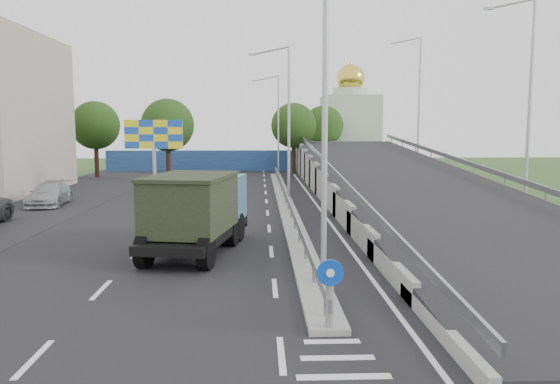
{
  "coord_description": "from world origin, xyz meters",
  "views": [
    {
      "loc": [
        -1.66,
        -10.35,
        4.94
      ],
      "look_at": [
        -0.78,
        12.92,
        2.2
      ],
      "focal_mm": 35.0,
      "sensor_mm": 36.0,
      "label": 1
    }
  ],
  "objects_px": {
    "lamp_post_near": "(319,99)",
    "sign_bollard": "(330,293)",
    "lamp_post_mid": "(286,115)",
    "dump_truck": "(198,208)",
    "lamp_post_far": "(277,119)",
    "church": "(350,125)",
    "parked_car_d": "(49,194)",
    "billboard": "(154,139)"
  },
  "relations": [
    {
      "from": "lamp_post_near",
      "to": "sign_bollard",
      "type": "bearing_deg",
      "value": -91.64
    },
    {
      "from": "lamp_post_near",
      "to": "lamp_post_mid",
      "type": "relative_size",
      "value": 1.0
    },
    {
      "from": "lamp_post_mid",
      "to": "dump_truck",
      "type": "xyz_separation_m",
      "value": [
        -4.24,
        -14.72,
        -4.05
      ]
    },
    {
      "from": "lamp_post_far",
      "to": "church",
      "type": "bearing_deg",
      "value": 54.76
    },
    {
      "from": "lamp_post_mid",
      "to": "lamp_post_far",
      "type": "height_order",
      "value": "same"
    },
    {
      "from": "lamp_post_mid",
      "to": "parked_car_d",
      "type": "bearing_deg",
      "value": -175.08
    },
    {
      "from": "billboard",
      "to": "dump_truck",
      "type": "distance_m",
      "value": 17.59
    },
    {
      "from": "sign_bollard",
      "to": "church",
      "type": "relative_size",
      "value": 0.12
    },
    {
      "from": "lamp_post_mid",
      "to": "billboard",
      "type": "bearing_deg",
      "value": 167.62
    },
    {
      "from": "lamp_post_near",
      "to": "lamp_post_far",
      "type": "bearing_deg",
      "value": 90.0
    },
    {
      "from": "lamp_post_mid",
      "to": "dump_truck",
      "type": "distance_m",
      "value": 15.85
    },
    {
      "from": "church",
      "to": "parked_car_d",
      "type": "xyz_separation_m",
      "value": [
        -25.08,
        -35.31,
        -4.58
      ]
    },
    {
      "from": "lamp_post_mid",
      "to": "billboard",
      "type": "xyz_separation_m",
      "value": [
        -9.11,
        2.0,
        -1.62
      ]
    },
    {
      "from": "lamp_post_near",
      "to": "lamp_post_mid",
      "type": "height_order",
      "value": "same"
    },
    {
      "from": "lamp_post_mid",
      "to": "parked_car_d",
      "type": "relative_size",
      "value": 2.01
    },
    {
      "from": "sign_bollard",
      "to": "lamp_post_near",
      "type": "xyz_separation_m",
      "value": [
        0.11,
        3.83,
        4.77
      ]
    },
    {
      "from": "lamp_post_near",
      "to": "lamp_post_far",
      "type": "xyz_separation_m",
      "value": [
        0.0,
        40.0,
        0.0
      ]
    },
    {
      "from": "lamp_post_far",
      "to": "sign_bollard",
      "type": "bearing_deg",
      "value": -90.14
    },
    {
      "from": "sign_bollard",
      "to": "lamp_post_far",
      "type": "height_order",
      "value": "lamp_post_far"
    },
    {
      "from": "lamp_post_far",
      "to": "dump_truck",
      "type": "height_order",
      "value": "lamp_post_far"
    },
    {
      "from": "billboard",
      "to": "sign_bollard",
      "type": "bearing_deg",
      "value": -70.79
    },
    {
      "from": "billboard",
      "to": "dump_truck",
      "type": "relative_size",
      "value": 0.73
    },
    {
      "from": "billboard",
      "to": "parked_car_d",
      "type": "xyz_separation_m",
      "value": [
        -6.08,
        -3.31,
        -3.46
      ]
    },
    {
      "from": "lamp_post_far",
      "to": "billboard",
      "type": "bearing_deg",
      "value": -116.84
    },
    {
      "from": "church",
      "to": "dump_truck",
      "type": "bearing_deg",
      "value": -106.17
    },
    {
      "from": "lamp_post_near",
      "to": "parked_car_d",
      "type": "bearing_deg",
      "value": 129.11
    },
    {
      "from": "billboard",
      "to": "lamp_post_mid",
      "type": "bearing_deg",
      "value": -12.38
    },
    {
      "from": "lamp_post_mid",
      "to": "billboard",
      "type": "height_order",
      "value": "lamp_post_mid"
    },
    {
      "from": "sign_bollard",
      "to": "lamp_post_near",
      "type": "bearing_deg",
      "value": 88.36
    },
    {
      "from": "church",
      "to": "dump_truck",
      "type": "height_order",
      "value": "church"
    },
    {
      "from": "sign_bollard",
      "to": "parked_car_d",
      "type": "distance_m",
      "value": 27.1
    },
    {
      "from": "lamp_post_near",
      "to": "church",
      "type": "bearing_deg",
      "value": 79.62
    },
    {
      "from": "lamp_post_near",
      "to": "billboard",
      "type": "bearing_deg",
      "value": 112.49
    },
    {
      "from": "lamp_post_far",
      "to": "parked_car_d",
      "type": "distance_m",
      "value": 26.66
    },
    {
      "from": "sign_bollard",
      "to": "lamp_post_far",
      "type": "relative_size",
      "value": 0.17
    },
    {
      "from": "dump_truck",
      "to": "parked_car_d",
      "type": "bearing_deg",
      "value": 139.69
    },
    {
      "from": "lamp_post_near",
      "to": "dump_truck",
      "type": "relative_size",
      "value": 1.34
    },
    {
      "from": "sign_bollard",
      "to": "church",
      "type": "distance_m",
      "value": 58.84
    },
    {
      "from": "dump_truck",
      "to": "parked_car_d",
      "type": "height_order",
      "value": "dump_truck"
    },
    {
      "from": "lamp_post_near",
      "to": "church",
      "type": "distance_m",
      "value": 54.9
    },
    {
      "from": "sign_bollard",
      "to": "billboard",
      "type": "xyz_separation_m",
      "value": [
        -9.0,
        25.83,
        3.15
      ]
    },
    {
      "from": "dump_truck",
      "to": "parked_car_d",
      "type": "xyz_separation_m",
      "value": [
        -10.95,
        13.41,
        -1.03
      ]
    }
  ]
}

